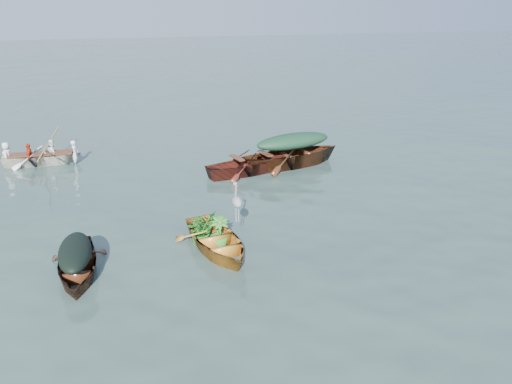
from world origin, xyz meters
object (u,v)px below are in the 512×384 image
dark_covered_boat (78,274)px  green_tarp_boat (293,166)px  yellow_dinghy (217,250)px  open_wooden_boat (251,173)px  heron (237,208)px  rowed_boat (43,164)px

dark_covered_boat → green_tarp_boat: 8.64m
yellow_dinghy → green_tarp_boat: (3.74, 5.24, 0.00)m
dark_covered_boat → green_tarp_boat: bearing=39.7°
green_tarp_boat → open_wooden_boat: green_tarp_boat is taller
open_wooden_boat → heron: heron is taller
dark_covered_boat → open_wooden_boat: open_wooden_boat is taller
yellow_dinghy → dark_covered_boat: size_ratio=1.02×
green_tarp_boat → heron: heron is taller
heron → open_wooden_boat: bearing=59.6°
open_wooden_boat → rowed_boat: open_wooden_boat is taller
rowed_boat → heron: size_ratio=3.90×
yellow_dinghy → rowed_boat: 8.95m
yellow_dinghy → heron: bearing=5.2°
green_tarp_boat → rowed_boat: size_ratio=1.38×
green_tarp_boat → open_wooden_boat: 1.57m
yellow_dinghy → green_tarp_boat: bearing=43.3°
dark_covered_boat → rowed_boat: size_ratio=0.88×
green_tarp_boat → heron: 6.08m
green_tarp_boat → open_wooden_boat: bearing=90.0°
dark_covered_boat → heron: size_ratio=3.41×
dark_covered_boat → heron: 3.60m
rowed_boat → open_wooden_boat: bearing=-111.3°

